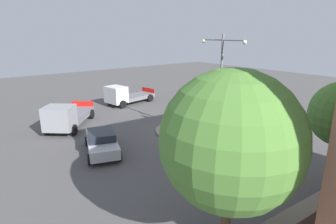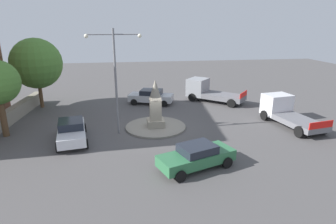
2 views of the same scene
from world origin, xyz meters
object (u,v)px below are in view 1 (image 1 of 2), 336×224
monument (185,109)px  streetlamp (221,78)px  truck_white_parked_right (124,96)px  car_silver_passing (102,142)px  tree_near_wall (231,141)px  car_white_parked_left (264,140)px  truck_grey_far_side (66,117)px  car_green_near_island (226,105)px

monument → streetlamp: bearing=14.0°
monument → streetlamp: size_ratio=0.49×
streetlamp → monument: bearing=-166.0°
streetlamp → truck_white_parked_right: (-13.47, -0.24, -3.62)m
car_silver_passing → tree_near_wall: tree_near_wall is taller
car_white_parked_left → truck_grey_far_side: bearing=-144.1°
car_green_near_island → truck_grey_far_side: 14.79m
streetlamp → car_green_near_island: size_ratio=1.61×
monument → car_silver_passing: 7.09m
car_white_parked_left → car_silver_passing: bearing=-125.9°
truck_grey_far_side → car_silver_passing: bearing=2.4°
car_green_near_island → truck_white_parked_right: (-8.99, -6.29, 0.27)m
car_green_near_island → tree_near_wall: 18.79m
tree_near_wall → car_green_near_island: bearing=130.6°
truck_grey_far_side → tree_near_wall: 17.06m
car_green_near_island → monument: bearing=-76.7°
streetlamp → tree_near_wall: bearing=-46.6°
car_green_near_island → tree_near_wall: (12.01, -14.02, 3.54)m
car_white_parked_left → tree_near_wall: bearing=-64.1°
car_white_parked_left → streetlamp: bearing=-162.4°
truck_grey_far_side → car_green_near_island: bearing=71.3°
tree_near_wall → truck_grey_far_side: bearing=180.0°
car_white_parked_left → monument: bearing=-164.1°
truck_white_parked_right → truck_grey_far_side: (4.25, -7.72, 0.03)m
car_silver_passing → tree_near_wall: size_ratio=0.72×
streetlamp → truck_grey_far_side: bearing=-139.2°
monument → streetlamp: streetlamp is taller
monument → tree_near_wall: bearing=-34.9°
streetlamp → car_green_near_island: 8.47m
car_green_near_island → car_white_parked_left: bearing=-33.4°
car_white_parked_left → truck_white_parked_right: 16.69m
car_silver_passing → truck_white_parked_right: (-10.32, 7.47, 0.24)m
truck_white_parked_right → car_green_near_island: bearing=35.0°
car_silver_passing → car_white_parked_left: size_ratio=1.01×
car_silver_passing → truck_white_parked_right: size_ratio=0.81×
monument → car_green_near_island: size_ratio=0.79×
streetlamp → tree_near_wall: (7.53, -7.97, -0.35)m
car_white_parked_left → tree_near_wall: (4.36, -8.98, 3.51)m
streetlamp → truck_white_parked_right: bearing=-179.0°
streetlamp → truck_grey_far_side: 12.70m
car_silver_passing → truck_grey_far_side: bearing=-177.6°
monument → car_silver_passing: bearing=-92.2°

